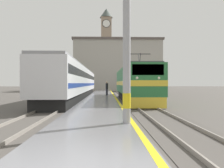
# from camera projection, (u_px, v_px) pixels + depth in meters

# --- Properties ---
(ground_plane) EXTENTS (200.00, 200.00, 0.00)m
(ground_plane) POSITION_uv_depth(u_px,v_px,m) (103.00, 96.00, 33.95)
(ground_plane) COLOR #514C47
(platform) EXTENTS (3.46, 140.00, 0.33)m
(platform) POSITION_uv_depth(u_px,v_px,m) (102.00, 96.00, 28.95)
(platform) COLOR slate
(platform) RESTS_ON ground
(rail_track_near) EXTENTS (2.83, 140.00, 0.16)m
(rail_track_near) POSITION_uv_depth(u_px,v_px,m) (129.00, 97.00, 29.05)
(rail_track_near) COLOR #514C47
(rail_track_near) RESTS_ON ground
(rail_track_far) EXTENTS (2.83, 140.00, 0.16)m
(rail_track_far) POSITION_uv_depth(u_px,v_px,m) (77.00, 98.00, 28.85)
(rail_track_far) COLOR #514C47
(rail_track_far) RESTS_ON ground
(locomotive_train) EXTENTS (2.92, 16.26, 4.61)m
(locomotive_train) POSITION_uv_depth(u_px,v_px,m) (134.00, 84.00, 23.81)
(locomotive_train) COLOR black
(locomotive_train) RESTS_ON ground
(passenger_train) EXTENTS (2.92, 31.64, 3.93)m
(passenger_train) POSITION_uv_depth(u_px,v_px,m) (77.00, 82.00, 29.23)
(passenger_train) COLOR black
(passenger_train) RESTS_ON ground
(catenary_mast) EXTENTS (2.55, 0.33, 7.52)m
(catenary_mast) POSITION_uv_depth(u_px,v_px,m) (128.00, 31.00, 8.67)
(catenary_mast) COLOR #9E9EA3
(catenary_mast) RESTS_ON platform
(person_on_platform) EXTENTS (0.34, 0.34, 1.84)m
(person_on_platform) POSITION_uv_depth(u_px,v_px,m) (107.00, 88.00, 28.60)
(person_on_platform) COLOR #23232D
(person_on_platform) RESTS_ON platform
(clock_tower) EXTENTS (3.89, 3.89, 24.74)m
(clock_tower) POSITION_uv_depth(u_px,v_px,m) (106.00, 47.00, 66.63)
(clock_tower) COLOR gray
(clock_tower) RESTS_ON ground
(station_building) EXTENTS (22.26, 7.96, 13.00)m
(station_building) POSITION_uv_depth(u_px,v_px,m) (117.00, 65.00, 55.96)
(station_building) COLOR #A8A399
(station_building) RESTS_ON ground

